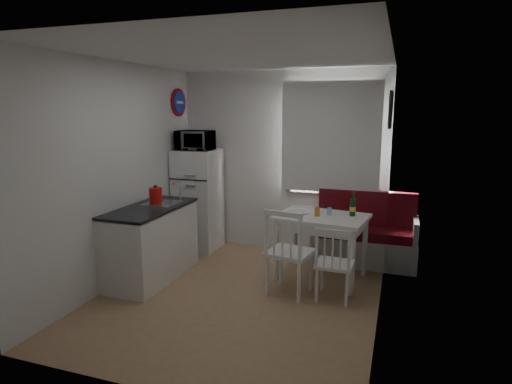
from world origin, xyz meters
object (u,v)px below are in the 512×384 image
(bench, at_px, (364,240))
(chair_right, at_px, (334,257))
(dining_table, at_px, (322,223))
(kettle, at_px, (156,196))
(kitchen_counter, at_px, (152,242))
(wine_bottle, at_px, (353,204))
(fridge, at_px, (198,200))
(chair_left, at_px, (288,244))
(microwave, at_px, (195,140))

(bench, distance_m, chair_right, 1.37)
(dining_table, distance_m, kettle, 2.04)
(kitchen_counter, height_order, wine_bottle, kitchen_counter)
(chair_right, bearing_deg, fridge, 151.78)
(fridge, bearing_deg, chair_left, -36.27)
(chair_left, height_order, kettle, kettle)
(kettle, bearing_deg, chair_left, -1.92)
(dining_table, relative_size, chair_right, 2.56)
(chair_left, relative_size, microwave, 1.07)
(wine_bottle, bearing_deg, microwave, 169.61)
(kettle, bearing_deg, wine_bottle, 17.57)
(dining_table, distance_m, chair_left, 0.72)
(kitchen_counter, bearing_deg, dining_table, 18.94)
(dining_table, xyz_separation_m, chair_left, (-0.25, -0.67, -0.09))
(microwave, distance_m, kettle, 1.28)
(chair_left, bearing_deg, fridge, 153.32)
(chair_left, xyz_separation_m, microwave, (-1.69, 1.19, 1.00))
(fridge, distance_m, kettle, 1.22)
(chair_left, relative_size, chair_right, 1.19)
(microwave, relative_size, wine_bottle, 1.73)
(microwave, xyz_separation_m, wine_bottle, (2.29, -0.42, -0.68))
(dining_table, distance_m, chair_right, 0.73)
(bench, xyz_separation_m, fridge, (-2.40, -0.11, 0.42))
(fridge, bearing_deg, kitchen_counter, -90.90)
(chair_right, relative_size, wine_bottle, 1.54)
(bench, bearing_deg, kitchen_counter, -150.79)
(chair_right, bearing_deg, wine_bottle, 83.45)
(dining_table, bearing_deg, kettle, -154.07)
(chair_left, bearing_deg, chair_right, 11.48)
(chair_left, distance_m, microwave, 2.30)
(kitchen_counter, distance_m, chair_left, 1.72)
(dining_table, bearing_deg, microwave, 173.08)
(dining_table, relative_size, kettle, 4.61)
(fridge, bearing_deg, wine_bottle, -11.59)
(chair_right, bearing_deg, kitchen_counter, -178.55)
(kitchen_counter, bearing_deg, chair_right, 0.46)
(microwave, height_order, wine_bottle, microwave)
(chair_right, distance_m, wine_bottle, 0.87)
(kitchen_counter, xyz_separation_m, fridge, (0.02, 1.24, 0.28))
(kettle, bearing_deg, chair_right, -1.04)
(chair_right, height_order, wine_bottle, wine_bottle)
(kitchen_counter, bearing_deg, fridge, 89.10)
(kitchen_counter, distance_m, kettle, 0.57)
(fridge, bearing_deg, dining_table, -16.35)
(bench, distance_m, wine_bottle, 0.85)
(fridge, relative_size, microwave, 2.94)
(bench, distance_m, kettle, 2.80)
(bench, distance_m, chair_left, 1.56)
(bench, bearing_deg, chair_right, -98.95)
(kitchen_counter, relative_size, wine_bottle, 4.54)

